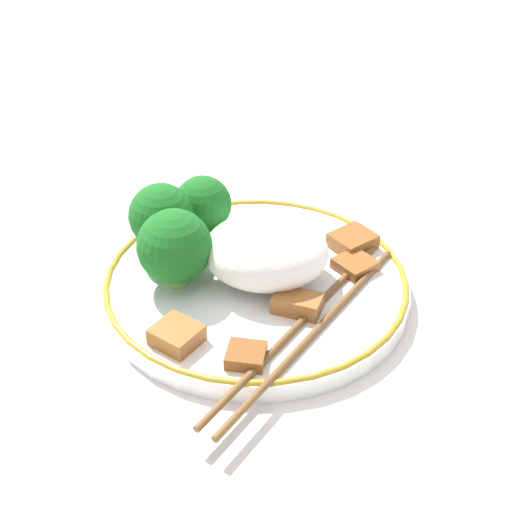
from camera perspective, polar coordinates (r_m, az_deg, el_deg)
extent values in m
plane|color=silver|center=(0.55, 0.00, -2.96)|extent=(3.00, 3.00, 0.00)
cylinder|color=white|center=(0.55, 0.00, -2.35)|extent=(0.23, 0.23, 0.01)
torus|color=#B28C26|center=(0.54, 0.00, -1.73)|extent=(0.23, 0.23, 0.00)
ellipsoid|color=white|center=(0.53, 0.79, 0.25)|extent=(0.08, 0.09, 0.05)
cylinder|color=#7FB756|center=(0.59, -4.18, 2.12)|extent=(0.02, 0.02, 0.01)
sphere|color=#19601E|center=(0.58, -4.28, 4.15)|extent=(0.05, 0.05, 0.05)
cylinder|color=#7FB756|center=(0.57, -7.37, 0.88)|extent=(0.01, 0.01, 0.02)
sphere|color=#19601E|center=(0.56, -7.58, 3.21)|extent=(0.05, 0.05, 0.05)
cylinder|color=#7FB756|center=(0.54, -6.35, -1.62)|extent=(0.02, 0.02, 0.01)
sphere|color=#19601E|center=(0.52, -6.54, 0.78)|extent=(0.06, 0.06, 0.06)
cube|color=brown|center=(0.58, 7.75, 1.21)|extent=(0.04, 0.04, 0.01)
cube|color=#995B28|center=(0.51, 3.31, -3.79)|extent=(0.03, 0.04, 0.01)
cube|color=brown|center=(0.47, -0.37, -7.98)|extent=(0.03, 0.03, 0.01)
cube|color=brown|center=(0.56, 7.92, -0.68)|extent=(0.04, 0.04, 0.01)
cube|color=#995B28|center=(0.49, -6.37, -6.30)|extent=(0.04, 0.04, 0.01)
cylinder|color=brown|center=(0.49, 4.75, -6.05)|extent=(0.20, 0.12, 0.01)
cylinder|color=brown|center=(0.50, 3.42, -5.49)|extent=(0.20, 0.12, 0.01)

